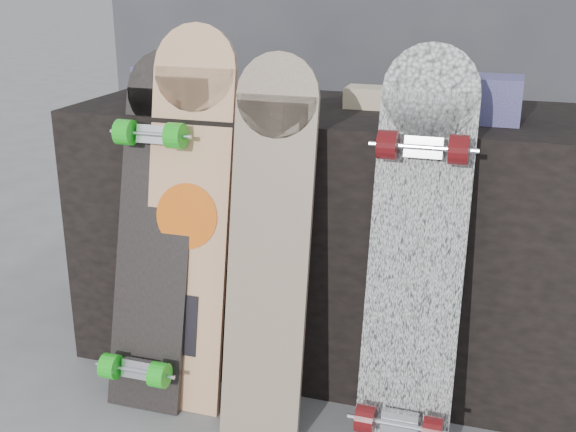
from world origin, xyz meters
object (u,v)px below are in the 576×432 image
(longboard_cascadia, at_px, (416,256))
(longboard_celtic, at_px, (270,239))
(longboard_geisha, at_px, (188,210))
(vendor_table, at_px, (343,236))
(skateboard_dark, at_px, (153,227))

(longboard_cascadia, bearing_deg, longboard_celtic, 179.77)
(longboard_celtic, bearing_deg, longboard_geisha, 164.24)
(longboard_celtic, height_order, longboard_cascadia, longboard_cascadia)
(vendor_table, distance_m, skateboard_dark, 0.60)
(longboard_cascadia, distance_m, skateboard_dark, 0.74)
(longboard_geisha, bearing_deg, longboard_cascadia, -6.76)
(longboard_celtic, bearing_deg, vendor_table, 76.96)
(longboard_cascadia, height_order, skateboard_dark, longboard_cascadia)
(vendor_table, relative_size, longboard_geisha, 1.52)
(longboard_geisha, bearing_deg, vendor_table, 43.71)
(vendor_table, xyz_separation_m, longboard_geisha, (-0.36, -0.34, 0.16))
(skateboard_dark, bearing_deg, vendor_table, 38.97)
(vendor_table, bearing_deg, skateboard_dark, -141.03)
(longboard_celtic, distance_m, longboard_cascadia, 0.37)
(longboard_geisha, bearing_deg, skateboard_dark, -164.90)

